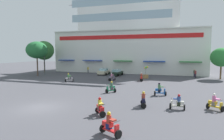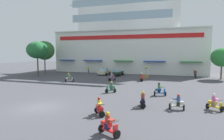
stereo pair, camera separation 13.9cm
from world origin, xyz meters
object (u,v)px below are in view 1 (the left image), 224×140
at_px(scooter_rider_1, 215,103).
at_px(scooter_rider_7, 100,108).
at_px(scooter_rider_2, 110,126).
at_px(scooter_rider_3, 143,100).
at_px(scooter_rider_8, 112,77).
at_px(pedestrian_1, 195,74).
at_px(plaza_tree_0, 44,51).
at_px(parked_car_1, 117,72).
at_px(pedestrian_2, 194,73).
at_px(scooter_rider_4, 160,90).
at_px(plaza_tree_1, 221,57).
at_px(scooter_rider_0, 178,103).
at_px(balloon_vendor_cart, 146,74).
at_px(pedestrian_0, 88,69).
at_px(scooter_rider_9, 141,77).
at_px(parked_car_0, 104,72).
at_px(scooter_rider_5, 69,78).
at_px(streetlamp_near, 45,58).
at_px(scooter_rider_6, 111,88).
at_px(plaza_tree_2, 37,50).

relative_size(scooter_rider_1, scooter_rider_7, 1.01).
xyz_separation_m(scooter_rider_2, scooter_rider_3, (0.97, 7.00, 0.02)).
height_order(scooter_rider_8, pedestrian_1, pedestrian_1).
bearing_deg(scooter_rider_7, plaza_tree_0, 133.94).
height_order(parked_car_1, scooter_rider_2, scooter_rider_2).
bearing_deg(parked_car_1, scooter_rider_8, -79.77).
height_order(parked_car_1, pedestrian_2, pedestrian_2).
relative_size(parked_car_1, scooter_rider_4, 2.69).
xyz_separation_m(plaza_tree_1, scooter_rider_2, (-11.99, -30.37, -3.57)).
distance_m(scooter_rider_4, scooter_rider_7, 9.87).
relative_size(scooter_rider_0, pedestrian_1, 0.86).
bearing_deg(balloon_vendor_cart, scooter_rider_0, -73.82).
height_order(scooter_rider_1, pedestrian_0, pedestrian_0).
height_order(scooter_rider_2, scooter_rider_9, scooter_rider_9).
relative_size(plaza_tree_0, scooter_rider_2, 5.04).
distance_m(scooter_rider_0, pedestrian_2, 25.55).
height_order(parked_car_0, scooter_rider_9, scooter_rider_9).
bearing_deg(scooter_rider_7, pedestrian_2, 71.80).
bearing_deg(scooter_rider_5, pedestrian_1, 28.96).
bearing_deg(plaza_tree_0, scooter_rider_8, -21.08).
height_order(scooter_rider_7, pedestrian_2, pedestrian_2).
distance_m(scooter_rider_3, scooter_rider_9, 16.46).
relative_size(scooter_rider_4, pedestrian_0, 0.94).
distance_m(plaza_tree_1, scooter_rider_8, 21.17).
bearing_deg(scooter_rider_9, streetlamp_near, 174.91).
height_order(scooter_rider_4, scooter_rider_7, scooter_rider_4).
bearing_deg(pedestrian_1, plaza_tree_1, 2.38).
height_order(parked_car_1, scooter_rider_8, scooter_rider_8).
relative_size(plaza_tree_1, scooter_rider_5, 3.90).
distance_m(parked_car_1, scooter_rider_7, 26.92).
bearing_deg(plaza_tree_0, balloon_vendor_cart, -6.24).
bearing_deg(scooter_rider_4, pedestrian_2, 74.83).
bearing_deg(scooter_rider_5, scooter_rider_4, -20.71).
height_order(parked_car_0, scooter_rider_3, scooter_rider_3).
distance_m(scooter_rider_6, scooter_rider_7, 8.90).
relative_size(plaza_tree_2, parked_car_1, 1.77).
bearing_deg(plaza_tree_1, pedestrian_0, 176.26).
xyz_separation_m(pedestrian_1, pedestrian_2, (-0.03, 2.19, -0.06)).
xyz_separation_m(parked_car_0, scooter_rider_3, (12.77, -23.25, -0.11)).
height_order(scooter_rider_0, scooter_rider_7, scooter_rider_7).
relative_size(plaza_tree_1, scooter_rider_2, 3.81).
height_order(pedestrian_1, pedestrian_2, pedestrian_1).
xyz_separation_m(plaza_tree_0, scooter_rider_2, (27.58, -29.92, -4.95)).
distance_m(scooter_rider_1, scooter_rider_2, 10.71).
bearing_deg(plaza_tree_1, plaza_tree_2, -169.76).
bearing_deg(scooter_rider_4, scooter_rider_2, -99.64).
distance_m(parked_car_0, scooter_rider_3, 26.52).
xyz_separation_m(scooter_rider_7, balloon_vendor_cart, (0.25, 23.71, 0.36)).
distance_m(plaza_tree_0, scooter_rider_1, 41.47).
bearing_deg(balloon_vendor_cart, pedestrian_0, 160.95).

